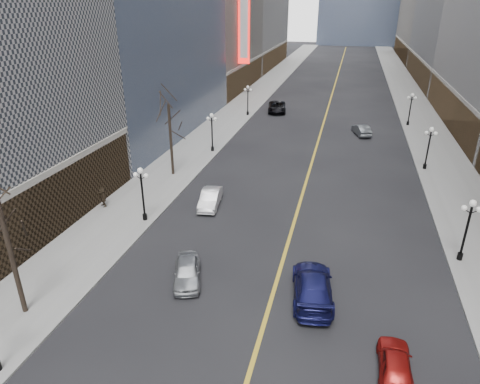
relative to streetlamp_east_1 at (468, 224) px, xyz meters
The scene contains 19 objects.
sidewalk_east 40.16m from the streetlamp_east_1, 86.85° to the left, with size 6.00×230.00×0.15m, color gray.
sidewalk_west 47.68m from the streetlamp_east_1, 122.82° to the left, with size 6.00×230.00×0.15m, color gray.
lane_line 51.45m from the streetlamp_east_1, 103.28° to the left, with size 0.25×200.00×0.02m, color gold.
streetlamp_east_1 is the anchor object (origin of this frame).
streetlamp_east_2 18.00m from the streetlamp_east_1, 90.00° to the left, with size 1.26×0.44×4.52m.
streetlamp_east_3 36.00m from the streetlamp_east_1, 90.00° to the left, with size 1.26×0.44×4.52m.
streetlamp_west_1 23.60m from the streetlamp_east_1, behind, with size 1.26×0.44×4.52m.
streetlamp_west_2 29.68m from the streetlamp_east_1, 142.67° to the left, with size 1.26×0.44×4.52m.
streetlamp_west_3 43.05m from the streetlamp_east_1, 123.25° to the left, with size 1.26×0.44×4.52m.
theatre_marquee 57.87m from the streetlamp_east_1, 118.97° to the left, with size 2.00×0.55×12.00m.
tree_west_near 28.20m from the streetlamp_east_1, 154.62° to the right, with size 3.60×3.60×7.92m.
tree_west_far 27.41m from the streetlamp_east_1, 158.43° to the left, with size 3.60×3.60×7.92m.
car_nb_near 18.77m from the streetlamp_east_1, 158.73° to the right, with size 1.67×4.16×1.42m, color #ACB0B4.
car_nb_mid 19.86m from the streetlamp_east_1, 168.25° to the left, with size 1.52×4.35×1.43m, color silver.
car_nb_far 44.28m from the streetlamp_east_1, 116.36° to the left, with size 2.74×5.94×1.65m, color black.
car_sb_near 11.67m from the streetlamp_east_1, 145.48° to the right, with size 2.35×5.77×1.67m, color #14154B.
car_sb_mid 12.66m from the streetlamp_east_1, 113.98° to the right, with size 1.55×3.85×1.31m, color maroon.
car_sb_far 30.42m from the streetlamp_east_1, 102.36° to the left, with size 1.49×4.27×1.41m, color #505458.
ped_west_far 28.30m from the streetlamp_east_1, behind, with size 1.60×0.46×1.72m, color #32281B.
Camera 1 is at (3.34, 2.05, 16.45)m, focal length 32.00 mm.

